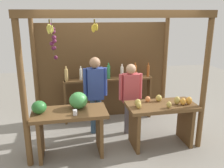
{
  "coord_description": "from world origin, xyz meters",
  "views": [
    {
      "loc": [
        -0.87,
        -4.56,
        2.43
      ],
      "look_at": [
        0.0,
        -0.17,
        1.11
      ],
      "focal_mm": 38.88,
      "sensor_mm": 36.0,
      "label": 1
    }
  ],
  "objects": [
    {
      "name": "fruit_counter_right",
      "position": [
        0.84,
        -0.65,
        0.61
      ],
      "size": [
        1.28,
        0.64,
        0.96
      ],
      "color": "brown",
      "rests_on": "ground"
    },
    {
      "name": "bottle_shelf_unit",
      "position": [
        0.08,
        0.65,
        0.81
      ],
      "size": [
        2.03,
        0.22,
        1.36
      ],
      "color": "brown",
      "rests_on": "ground"
    },
    {
      "name": "fruit_counter_left",
      "position": [
        -0.85,
        -0.63,
        0.69
      ],
      "size": [
        1.31,
        0.64,
        1.1
      ],
      "color": "brown",
      "rests_on": "ground"
    },
    {
      "name": "market_stall",
      "position": [
        -0.01,
        0.42,
        1.42
      ],
      "size": [
        3.16,
        1.85,
        2.47
      ],
      "color": "brown",
      "rests_on": "ground"
    },
    {
      "name": "vendor_woman",
      "position": [
        0.4,
        -0.09,
        0.87
      ],
      "size": [
        0.48,
        0.2,
        1.47
      ],
      "rotation": [
        0.0,
        0.0,
        -0.01
      ],
      "color": "#585158",
      "rests_on": "ground"
    },
    {
      "name": "ground_plane",
      "position": [
        0.0,
        0.0,
        0.0
      ],
      "size": [
        12.0,
        12.0,
        0.0
      ],
      "primitive_type": "plane",
      "color": "gray",
      "rests_on": "ground"
    },
    {
      "name": "vendor_man",
      "position": [
        -0.3,
        0.05,
        0.96
      ],
      "size": [
        0.48,
        0.22,
        1.61
      ],
      "rotation": [
        0.0,
        0.0,
        -0.19
      ],
      "color": "#344E68",
      "rests_on": "ground"
    }
  ]
}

